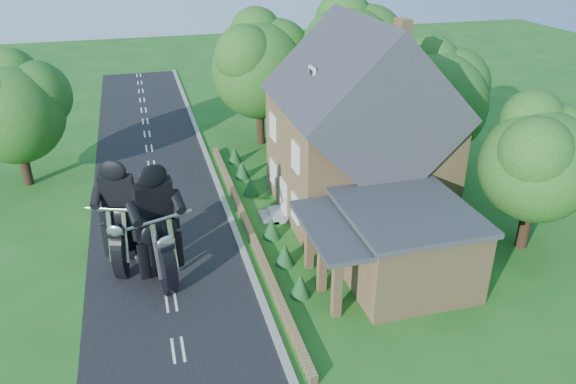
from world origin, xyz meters
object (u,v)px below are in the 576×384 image
object	(u,v)px
annex	(401,242)
motorcycle_follow	(127,254)
house	(359,133)
motorcycle_lead	(161,269)
garden_wall	(248,227)

from	to	relation	value
annex	motorcycle_follow	xyz separation A→B (m)	(-11.51, 3.80, -0.95)
house	annex	size ratio (longest dim) A/B	1.45
annex	motorcycle_follow	size ratio (longest dim) A/B	4.03
annex	motorcycle_lead	world-z (taller)	annex
motorcycle_lead	motorcycle_follow	bearing A→B (deg)	-70.46
annex	motorcycle_lead	bearing A→B (deg)	168.25
motorcycle_follow	garden_wall	bearing A→B (deg)	-140.27
motorcycle_lead	motorcycle_follow	world-z (taller)	motorcycle_lead
garden_wall	house	bearing A→B (deg)	9.17
house	annex	bearing A→B (deg)	-95.24
house	motorcycle_lead	size ratio (longest dim) A/B	5.53
annex	motorcycle_follow	world-z (taller)	annex
garden_wall	motorcycle_follow	world-z (taller)	motorcycle_follow
annex	house	bearing A→B (deg)	84.76
house	annex	xyz separation A→B (m)	(-0.62, -6.80, -2.58)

